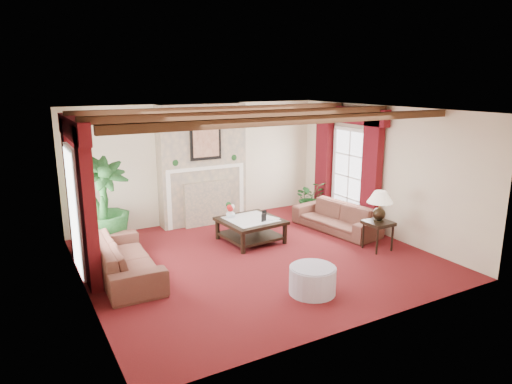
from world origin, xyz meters
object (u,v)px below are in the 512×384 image
side_table (378,235)px  ottoman (312,280)px  coffee_table (251,230)px  potted_palm (104,225)px  sofa_left (125,252)px  sofa_right (336,213)px

side_table → ottoman: side_table is taller
coffee_table → potted_palm: bearing=156.4°
potted_palm → sofa_left: bearing=-87.9°
coffee_table → side_table: side_table is taller
coffee_table → ottoman: bearing=-101.0°
sofa_left → coffee_table: sofa_left is taller
sofa_left → potted_palm: bearing=4.0°
side_table → ottoman: 2.38m
sofa_left → side_table: size_ratio=3.91×
sofa_right → side_table: sofa_right is taller
coffee_table → ottoman: 2.53m
potted_palm → side_table: (4.61, -2.53, -0.22)m
coffee_table → side_table: size_ratio=2.00×
sofa_left → sofa_right: sofa_left is taller
sofa_right → potted_palm: 4.81m
sofa_left → sofa_right: bearing=-85.6°
sofa_left → sofa_right: size_ratio=1.08×
ottoman → side_table: bearing=22.4°
sofa_right → side_table: 1.32m
coffee_table → side_table: 2.50m
sofa_right → ottoman: bearing=-54.3°
ottoman → sofa_left: bearing=139.3°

